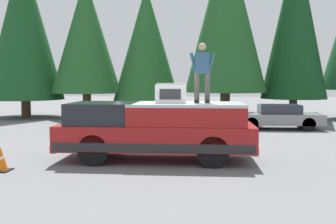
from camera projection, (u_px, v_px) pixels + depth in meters
ground_plane at (172, 157)px, 11.71m from camera, size 90.00×90.00×0.00m
pickup_truck at (156, 130)px, 11.20m from camera, size 2.01×5.54×1.65m
compressor_unit at (171, 93)px, 11.00m from camera, size 0.65×0.84×0.56m
person_on_truck_bed at (202, 71)px, 11.07m from camera, size 0.29×0.72×1.69m
parked_car_grey at (277, 117)px, 18.45m from camera, size 1.64×4.10×1.16m
traffic_cone at (1, 160)px, 9.87m from camera, size 0.47×0.47×0.62m
conifer_left at (295, 20)px, 22.56m from camera, size 3.77×3.77×10.39m
conifer_center_left at (226, 13)px, 22.48m from camera, size 4.73×4.73×10.78m
conifer_center_right at (146, 43)px, 24.07m from camera, size 4.10×4.10×8.10m
conifer_right at (86, 35)px, 23.76m from camera, size 4.22×4.22×8.59m
conifer_far_right at (24, 25)px, 24.03m from camera, size 4.72×4.72×10.25m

